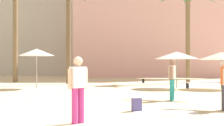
% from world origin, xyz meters
% --- Properties ---
extents(hotel_pink, '(20.21, 11.78, 19.32)m').
position_xyz_m(hotel_pink, '(7.05, 33.75, 9.66)').
color(hotel_pink, beige).
rests_on(hotel_pink, ground).
extents(palm_tree_center, '(4.95, 5.11, 8.38)m').
position_xyz_m(palm_tree_center, '(7.48, 18.37, 6.87)').
color(palm_tree_center, brown).
rests_on(palm_tree_center, ground).
extents(cafe_umbrella_1, '(2.76, 2.76, 2.32)m').
position_xyz_m(cafe_umbrella_1, '(5.18, 12.66, 2.09)').
color(cafe_umbrella_1, gray).
rests_on(cafe_umbrella_1, ground).
extents(cafe_umbrella_2, '(2.23, 2.23, 2.50)m').
position_xyz_m(cafe_umbrella_2, '(-3.62, 12.63, 2.27)').
color(cafe_umbrella_2, gray).
rests_on(cafe_umbrella_2, ground).
extents(cafe_umbrella_3, '(2.74, 2.74, 2.28)m').
position_xyz_m(cafe_umbrella_3, '(7.83, 12.22, 2.04)').
color(cafe_umbrella_3, gray).
rests_on(cafe_umbrella_3, ground).
extents(beach_towel, '(1.92, 1.11, 0.01)m').
position_xyz_m(beach_towel, '(2.52, 2.93, 0.01)').
color(beach_towel, white).
rests_on(beach_towel, ground).
extents(backpack, '(0.34, 0.30, 0.42)m').
position_xyz_m(backpack, '(1.69, 3.39, 0.20)').
color(backpack, '#584E84').
rests_on(backpack, ground).
extents(person_mid_center, '(2.70, 1.23, 1.67)m').
position_xyz_m(person_mid_center, '(4.56, 3.59, 0.91)').
color(person_mid_center, '#3D3D42').
rests_on(person_mid_center, ground).
extents(person_far_left, '(2.92, 1.33, 1.72)m').
position_xyz_m(person_far_left, '(3.46, 6.35, 0.93)').
color(person_far_left, teal).
rests_on(person_far_left, ground).
extents(person_far_right, '(0.52, 0.47, 1.70)m').
position_xyz_m(person_far_right, '(-0.01, 1.41, 0.93)').
color(person_far_right, '#B7337F').
rests_on(person_far_right, ground).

